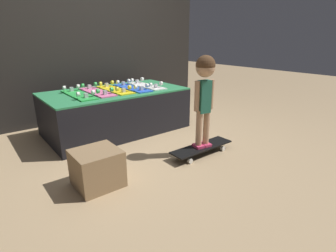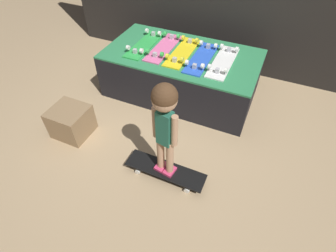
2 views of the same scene
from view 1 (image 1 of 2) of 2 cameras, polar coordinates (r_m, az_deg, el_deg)
The scene contains 11 objects.
ground_plane at distance 3.15m, azimuth -5.41°, elevation -4.01°, with size 16.00×16.00×0.00m, color tan.
back_wall at distance 4.23m, azimuth -17.63°, elevation 18.16°, with size 4.04×0.10×2.45m.
display_rack at distance 3.59m, azimuth -11.17°, elevation 3.27°, with size 1.79×0.97×0.55m.
skateboard_green_on_rack at distance 3.33m, azimuth -18.89°, elevation 6.60°, with size 0.21×0.71×0.09m.
skateboard_pink_on_rack at distance 3.44m, azimuth -15.21°, elevation 7.31°, with size 0.21×0.71×0.09m.
skateboard_yellow_on_rack at distance 3.53m, azimuth -11.53°, elevation 7.88°, with size 0.21×0.71×0.09m.
skateboard_blue_on_rack at distance 3.61m, azimuth -7.83°, elevation 8.34°, with size 0.21×0.71×0.09m.
skateboard_white_on_rack at distance 3.76m, azimuth -4.77°, elevation 8.85°, with size 0.21×0.71×0.09m.
skateboard_on_floor at distance 2.88m, azimuth 7.37°, elevation -4.70°, with size 0.76×0.20×0.09m.
child at distance 2.68m, azimuth 7.99°, elevation 8.92°, with size 0.23×0.19×0.96m.
storage_box at distance 2.34m, azimuth -15.19°, elevation -8.84°, with size 0.37×0.36×0.32m.
Camera 1 is at (-1.56, -2.45, 1.22)m, focal length 28.00 mm.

